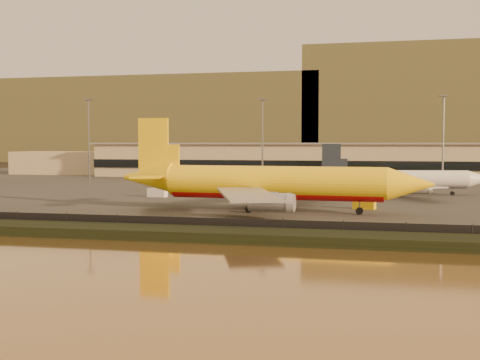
% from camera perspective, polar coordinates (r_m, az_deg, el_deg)
% --- Properties ---
extents(ground, '(900.00, 900.00, 0.00)m').
position_cam_1_polar(ground, '(96.05, -0.66, -4.09)').
color(ground, black).
rests_on(ground, ground).
extents(embankment, '(320.00, 7.00, 1.40)m').
position_cam_1_polar(embankment, '(79.66, -3.47, -5.17)').
color(embankment, black).
rests_on(embankment, ground).
extents(tarmac, '(320.00, 220.00, 0.20)m').
position_cam_1_polar(tarmac, '(189.35, 5.94, -0.31)').
color(tarmac, '#2D2D2D').
rests_on(tarmac, ground).
extents(perimeter_fence, '(300.00, 0.05, 2.20)m').
position_cam_1_polar(perimeter_fence, '(83.38, -2.71, -4.36)').
color(perimeter_fence, black).
rests_on(perimeter_fence, tarmac).
extents(terminal_building, '(202.00, 25.00, 12.60)m').
position_cam_1_polar(terminal_building, '(221.31, 3.13, 1.85)').
color(terminal_building, '#C8B08A').
rests_on(terminal_building, tarmac).
extents(apron_light_masts, '(152.20, 12.20, 25.40)m').
position_cam_1_polar(apron_light_masts, '(167.83, 10.29, 4.49)').
color(apron_light_masts, slate).
rests_on(apron_light_masts, tarmac).
extents(distant_hills, '(470.00, 160.00, 70.00)m').
position_cam_1_polar(distant_hills, '(435.15, 7.00, 5.97)').
color(distant_hills, brown).
rests_on(distant_hills, ground).
extents(dhl_cargo_jet, '(57.86, 56.65, 17.29)m').
position_cam_1_polar(dhl_cargo_jet, '(109.60, 2.77, -0.33)').
color(dhl_cargo_jet, yellow).
rests_on(dhl_cargo_jet, tarmac).
extents(white_narrowbody_jet, '(42.87, 41.45, 12.33)m').
position_cam_1_polar(white_narrowbody_jet, '(150.17, 15.07, 0.03)').
color(white_narrowbody_jet, white).
rests_on(white_narrowbody_jet, tarmac).
extents(gse_vehicle_yellow, '(4.47, 2.84, 1.86)m').
position_cam_1_polar(gse_vehicle_yellow, '(116.58, 11.70, -2.25)').
color(gse_vehicle_yellow, yellow).
rests_on(gse_vehicle_yellow, tarmac).
extents(gse_vehicle_white, '(4.63, 2.50, 1.99)m').
position_cam_1_polar(gse_vehicle_white, '(140.94, -7.84, -1.19)').
color(gse_vehicle_white, white).
rests_on(gse_vehicle_white, tarmac).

